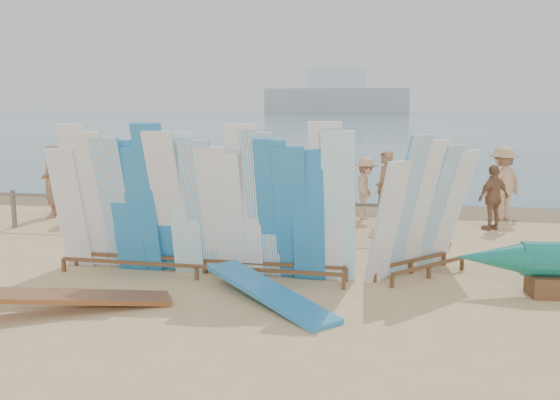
% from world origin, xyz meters
% --- Properties ---
extents(ground, '(160.00, 160.00, 0.00)m').
position_xyz_m(ground, '(0.00, 0.00, 0.00)').
color(ground, '#D6B17B').
rests_on(ground, ground).
extents(ocean, '(320.00, 240.00, 0.02)m').
position_xyz_m(ocean, '(0.00, 128.00, 0.00)').
color(ocean, slate).
rests_on(ocean, ground).
extents(wet_sand_strip, '(40.00, 2.60, 0.01)m').
position_xyz_m(wet_sand_strip, '(0.00, 7.20, 0.00)').
color(wet_sand_strip, brown).
rests_on(wet_sand_strip, ground).
extents(distant_ship, '(45.00, 8.00, 14.00)m').
position_xyz_m(distant_ship, '(-12.00, 180.00, 5.31)').
color(distant_ship, '#999EA3').
rests_on(distant_ship, ocean).
extents(fence, '(12.08, 0.08, 0.90)m').
position_xyz_m(fence, '(0.00, 3.00, 0.63)').
color(fence, '#6C5E51').
rests_on(fence, ground).
extents(main_surfboard_rack, '(5.25, 0.89, 2.64)m').
position_xyz_m(main_surfboard_rack, '(1.64, -0.11, 1.18)').
color(main_surfboard_rack, brown).
rests_on(main_surfboard_rack, ground).
extents(side_surfboard_rack, '(1.89, 1.95, 2.43)m').
position_xyz_m(side_surfboard_rack, '(5.29, 0.62, 1.10)').
color(side_surfboard_rack, brown).
rests_on(side_surfboard_rack, ground).
extents(vendor_table, '(1.12, 0.96, 1.25)m').
position_xyz_m(vendor_table, '(2.04, 0.90, 0.42)').
color(vendor_table, brown).
rests_on(vendor_table, ground).
extents(flat_board_c, '(2.63, 1.77, 0.40)m').
position_xyz_m(flat_board_c, '(0.38, -2.03, 0.00)').
color(flat_board_c, brown).
rests_on(flat_board_c, ground).
extents(flat_board_d, '(2.35, 2.25, 0.31)m').
position_xyz_m(flat_board_d, '(3.02, -1.17, 0.00)').
color(flat_board_d, '#2780C4').
rests_on(flat_board_d, ground).
extents(beach_chair_left, '(0.59, 0.62, 0.92)m').
position_xyz_m(beach_chair_left, '(0.07, 4.01, 0.27)').
color(beach_chair_left, red).
rests_on(beach_chair_left, ground).
extents(beach_chair_right, '(0.60, 0.61, 0.78)m').
position_xyz_m(beach_chair_right, '(0.67, 3.67, 0.23)').
color(beach_chair_right, red).
rests_on(beach_chair_right, ground).
extents(stroller, '(0.61, 0.79, 0.98)m').
position_xyz_m(stroller, '(1.92, 3.52, 0.40)').
color(stroller, red).
rests_on(stroller, ground).
extents(beachgoer_9, '(0.51, 1.05, 1.58)m').
position_xyz_m(beachgoer_9, '(4.16, 5.65, 0.79)').
color(beachgoer_9, tan).
rests_on(beachgoer_9, ground).
extents(beachgoer_11, '(0.57, 1.59, 1.69)m').
position_xyz_m(beachgoer_11, '(-3.95, 6.18, 0.84)').
color(beachgoer_11, beige).
rests_on(beachgoer_11, ground).
extents(beachgoer_extra_0, '(1.23, 1.17, 1.86)m').
position_xyz_m(beachgoer_extra_0, '(7.56, 6.15, 0.93)').
color(beachgoer_extra_0, tan).
rests_on(beachgoer_extra_0, ground).
extents(beachgoer_3, '(1.11, 0.50, 1.69)m').
position_xyz_m(beachgoer_3, '(0.03, 5.54, 0.85)').
color(beachgoer_3, tan).
rests_on(beachgoer_3, ground).
extents(beachgoer_7, '(0.54, 0.74, 1.83)m').
position_xyz_m(beachgoer_7, '(4.64, 4.71, 0.91)').
color(beachgoer_7, '#8C6042').
rests_on(beachgoer_7, ground).
extents(beachgoer_5, '(1.41, 1.26, 1.55)m').
position_xyz_m(beachgoer_5, '(1.06, 6.77, 0.77)').
color(beachgoer_5, beige).
rests_on(beachgoer_5, ground).
extents(beachgoer_8, '(0.81, 0.77, 1.56)m').
position_xyz_m(beachgoer_8, '(2.86, 4.29, 0.78)').
color(beachgoer_8, beige).
rests_on(beachgoer_8, ground).
extents(beachgoer_4, '(1.16, 0.77, 1.83)m').
position_xyz_m(beachgoer_4, '(0.59, 4.82, 0.91)').
color(beachgoer_4, '#8C6042').
rests_on(beachgoer_4, ground).
extents(beachgoer_1, '(0.61, 0.77, 1.86)m').
position_xyz_m(beachgoer_1, '(-3.86, 4.41, 0.93)').
color(beachgoer_1, '#8C6042').
rests_on(beachgoer_1, ground).
extents(beachgoer_10, '(0.94, 0.86, 1.53)m').
position_xyz_m(beachgoer_10, '(7.13, 4.80, 0.76)').
color(beachgoer_10, '#8C6042').
rests_on(beachgoer_10, ground).
extents(beachgoer_2, '(0.82, 0.65, 1.53)m').
position_xyz_m(beachgoer_2, '(-2.72, 3.89, 0.76)').
color(beachgoer_2, beige).
rests_on(beachgoer_2, ground).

